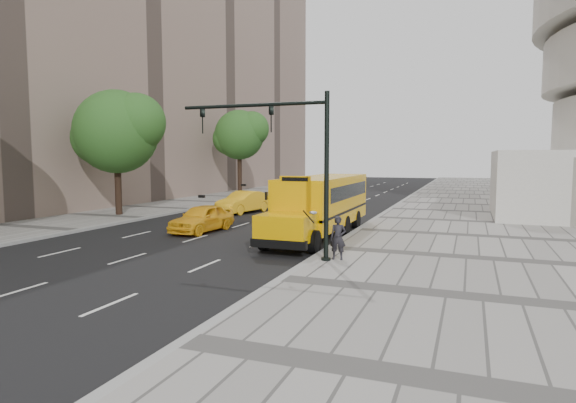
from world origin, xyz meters
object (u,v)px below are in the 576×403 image
(tree_b, at_px, (118,131))
(taxi_far, at_px, (244,202))
(school_bus, at_px, (323,201))
(traffic_signal, at_px, (291,155))
(taxi_near, at_px, (202,218))
(tree_c, at_px, (240,134))
(pedestrian, at_px, (338,238))

(tree_b, relative_size, taxi_far, 1.79)
(school_bus, xyz_separation_m, traffic_signal, (0.69, -6.53, 2.33))
(school_bus, height_order, taxi_near, school_bus)
(tree_c, relative_size, taxi_far, 1.86)
(tree_c, relative_size, pedestrian, 5.30)
(taxi_far, distance_m, traffic_signal, 16.78)
(taxi_near, relative_size, pedestrian, 2.63)
(taxi_near, distance_m, pedestrian, 10.07)
(tree_b, bearing_deg, tree_c, 90.03)
(taxi_far, xyz_separation_m, pedestrian, (10.60, -13.61, 0.20))
(tree_b, bearing_deg, traffic_signal, -29.74)
(tree_c, relative_size, traffic_signal, 1.37)
(pedestrian, bearing_deg, traffic_signal, -177.51)
(tree_c, height_order, taxi_near, tree_c)
(taxi_near, xyz_separation_m, taxi_far, (-1.80, 8.73, 0.04))
(school_bus, relative_size, traffic_signal, 1.81)
(tree_c, height_order, pedestrian, tree_c)
(taxi_near, bearing_deg, taxi_far, 105.88)
(tree_b, height_order, taxi_near, tree_b)
(tree_c, height_order, taxi_far, tree_c)
(taxi_near, relative_size, taxi_far, 0.92)
(tree_c, distance_m, traffic_signal, 31.31)
(taxi_near, bearing_deg, tree_c, 115.64)
(school_bus, bearing_deg, tree_c, 125.98)
(traffic_signal, bearing_deg, taxi_far, 122.38)
(taxi_far, relative_size, pedestrian, 2.85)
(taxi_near, bearing_deg, pedestrian, -24.73)
(taxi_near, bearing_deg, school_bus, 16.47)
(taxi_far, xyz_separation_m, traffic_signal, (8.81, -13.89, 3.32))
(tree_c, bearing_deg, school_bus, -54.02)
(tree_b, distance_m, taxi_far, 9.76)
(school_bus, bearing_deg, pedestrian, -68.30)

